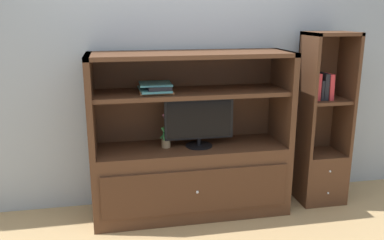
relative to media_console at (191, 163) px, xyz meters
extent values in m
plane|color=tan|center=(0.00, -0.41, -0.47)|extent=(8.00, 8.00, 0.00)
cube|color=#9EA8B2|center=(0.00, 0.34, 0.93)|extent=(6.00, 0.10, 2.80)
cube|color=#4C2D1C|center=(0.00, -0.01, -0.15)|extent=(1.72, 0.52, 0.63)
cube|color=#462A19|center=(0.00, -0.27, -0.15)|extent=(1.59, 0.02, 0.38)
sphere|color=silver|center=(0.00, -0.29, -0.15)|extent=(0.02, 0.02, 0.02)
cube|color=#4C2D1C|center=(-0.84, -0.01, 0.57)|extent=(0.05, 0.52, 0.82)
cube|color=#4C2D1C|center=(0.84, -0.01, 0.57)|extent=(0.05, 0.52, 0.82)
cube|color=#4C2D1C|center=(0.00, 0.24, 0.57)|extent=(1.72, 0.02, 0.82)
cube|color=#4C2D1C|center=(0.00, -0.01, 0.96)|extent=(1.72, 0.52, 0.04)
cube|color=#4C2D1C|center=(0.00, -0.01, 0.64)|extent=(1.62, 0.47, 0.04)
cylinder|color=black|center=(0.07, -0.03, 0.17)|extent=(0.24, 0.24, 0.01)
cylinder|color=black|center=(0.07, -0.03, 0.20)|extent=(0.03, 0.03, 0.06)
cube|color=black|center=(0.07, -0.03, 0.41)|extent=(0.61, 0.02, 0.36)
cube|color=black|center=(0.07, -0.04, 0.41)|extent=(0.56, 0.00, 0.32)
cylinder|color=#8C7251|center=(-0.22, 0.00, 0.20)|extent=(0.08, 0.08, 0.07)
cylinder|color=#3D6B33|center=(-0.22, 0.00, 0.35)|extent=(0.01, 0.01, 0.23)
cube|color=#2D7A38|center=(-0.20, 0.00, 0.28)|extent=(0.02, 0.08, 0.07)
cube|color=#2D7A38|center=(-0.22, 0.02, 0.28)|extent=(0.09, 0.02, 0.10)
cube|color=#2D7A38|center=(-0.24, 0.01, 0.28)|extent=(0.02, 0.10, 0.10)
cube|color=#2D7A38|center=(-0.22, -0.02, 0.28)|extent=(0.08, 0.02, 0.12)
sphere|color=#C6729E|center=(-0.24, 0.02, 0.45)|extent=(0.02, 0.02, 0.02)
sphere|color=#C6729E|center=(-0.23, 0.00, 0.43)|extent=(0.02, 0.02, 0.02)
cube|color=#A56638|center=(-0.30, 0.00, 0.66)|extent=(0.28, 0.28, 0.02)
cube|color=teal|center=(-0.31, -0.01, 0.68)|extent=(0.26, 0.35, 0.02)
cube|color=black|center=(-0.29, -0.01, 0.70)|extent=(0.22, 0.33, 0.03)
cube|color=teal|center=(-0.30, 0.00, 0.72)|extent=(0.27, 0.28, 0.01)
cube|color=#4C2D1C|center=(1.26, -0.01, -0.23)|extent=(0.42, 0.36, 0.48)
sphere|color=silver|center=(1.26, -0.19, -0.11)|extent=(0.02, 0.02, 0.02)
sphere|color=silver|center=(1.26, -0.19, -0.32)|extent=(0.02, 0.02, 0.02)
cube|color=#4C2D1C|center=(1.07, -0.01, 0.58)|extent=(0.03, 0.36, 1.12)
cube|color=#4C2D1C|center=(1.46, -0.01, 0.58)|extent=(0.03, 0.36, 1.12)
cube|color=#4C2D1C|center=(1.26, 0.17, 0.58)|extent=(0.42, 0.02, 1.12)
cube|color=#4C2D1C|center=(1.26, -0.01, 0.52)|extent=(0.36, 0.33, 0.03)
cube|color=#4C2D1C|center=(1.26, -0.01, 1.12)|extent=(0.42, 0.36, 0.03)
cube|color=purple|center=(1.12, -0.01, 0.67)|extent=(0.03, 0.13, 0.27)
cube|color=red|center=(1.15, -0.01, 0.66)|extent=(0.03, 0.16, 0.24)
cube|color=black|center=(1.19, -0.01, 0.62)|extent=(0.03, 0.16, 0.18)
cube|color=black|center=(1.22, -0.01, 0.65)|extent=(0.04, 0.16, 0.24)
cube|color=red|center=(1.27, -0.01, 0.65)|extent=(0.05, 0.18, 0.24)
camera|label=1|loc=(-0.64, -3.32, 1.30)|focal=37.61mm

